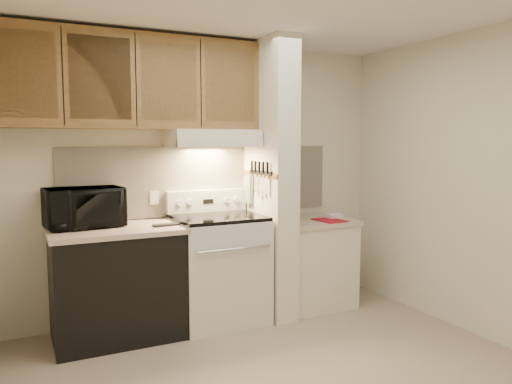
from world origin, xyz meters
TOP-DOWN VIEW (x-y plane):
  - floor at (0.00, 0.00)m, footprint 3.60×3.60m
  - wall_back at (0.00, 1.50)m, footprint 3.60×2.50m
  - wall_right at (1.80, 0.00)m, footprint 0.02×3.00m
  - backsplash at (0.00, 1.49)m, footprint 2.60×0.02m
  - range_body at (0.00, 1.16)m, footprint 0.76×0.65m
  - oven_window at (0.00, 0.84)m, footprint 0.50×0.01m
  - oven_handle at (0.00, 0.80)m, footprint 0.65×0.02m
  - cooktop at (0.00, 1.16)m, footprint 0.74×0.64m
  - range_backguard at (0.00, 1.44)m, footprint 0.76×0.08m
  - range_display at (0.00, 1.40)m, footprint 0.10×0.01m
  - range_knob_left_outer at (-0.28, 1.40)m, footprint 0.05×0.02m
  - range_knob_left_inner at (-0.18, 1.40)m, footprint 0.05×0.02m
  - range_knob_right_inner at (0.18, 1.40)m, footprint 0.05×0.02m
  - range_knob_right_outer at (0.28, 1.40)m, footprint 0.05×0.02m
  - dishwasher_front at (-0.88, 1.17)m, footprint 1.00×0.63m
  - left_countertop at (-0.88, 1.17)m, footprint 1.04×0.67m
  - spoon_rest at (-0.48, 1.07)m, footprint 0.25×0.10m
  - teal_jar at (-1.23, 1.39)m, footprint 0.10×0.10m
  - outlet at (-0.48, 1.48)m, footprint 0.08×0.01m
  - microwave at (-1.10, 1.31)m, footprint 0.63×0.47m
  - partition_pillar at (0.51, 1.15)m, footprint 0.22×0.70m
  - pillar_trim at (0.39, 1.15)m, footprint 0.01×0.70m
  - knife_strip at (0.39, 1.10)m, footprint 0.02×0.42m
  - knife_blade_a at (0.38, 0.95)m, footprint 0.01×0.03m
  - knife_handle_a at (0.38, 0.94)m, footprint 0.02×0.02m
  - knife_blade_b at (0.38, 1.03)m, footprint 0.01×0.04m
  - knife_handle_b at (0.38, 1.02)m, footprint 0.02×0.02m
  - knife_blade_c at (0.38, 1.10)m, footprint 0.01×0.04m
  - knife_handle_c at (0.38, 1.10)m, footprint 0.02×0.02m
  - knife_blade_d at (0.38, 1.18)m, footprint 0.01×0.04m
  - knife_handle_d at (0.38, 1.18)m, footprint 0.02×0.02m
  - knife_blade_e at (0.38, 1.27)m, footprint 0.01×0.04m
  - knife_handle_e at (0.38, 1.25)m, footprint 0.02×0.02m
  - oven_mitt at (0.38, 1.32)m, footprint 0.03×0.11m
  - right_cab_base at (0.97, 1.15)m, footprint 0.70×0.60m
  - right_countertop at (0.97, 1.15)m, footprint 0.74×0.64m
  - red_folder at (1.07, 1.00)m, footprint 0.24×0.32m
  - white_box at (1.19, 1.10)m, footprint 0.17×0.13m
  - range_hood at (0.00, 1.28)m, footprint 0.78×0.44m
  - hood_lip at (0.00, 1.07)m, footprint 0.78×0.04m
  - upper_cabinets at (-0.69, 1.32)m, footprint 2.18×0.33m
  - cab_door_a at (-1.51, 1.17)m, footprint 0.46×0.01m
  - cab_gap_a at (-1.23, 1.16)m, footprint 0.01×0.01m
  - cab_door_b at (-0.96, 1.17)m, footprint 0.46×0.01m
  - cab_gap_b at (-0.69, 1.16)m, footprint 0.01×0.01m
  - cab_door_c at (-0.42, 1.17)m, footprint 0.46×0.01m
  - cab_gap_c at (-0.14, 1.16)m, footprint 0.01×0.01m
  - cab_door_d at (0.13, 1.17)m, footprint 0.46×0.01m

SIDE VIEW (x-z plane):
  - floor at x=0.00m, z-range 0.00..0.00m
  - right_cab_base at x=0.97m, z-range 0.00..0.81m
  - dishwasher_front at x=-0.88m, z-range 0.00..0.87m
  - range_body at x=0.00m, z-range 0.00..0.92m
  - oven_window at x=0.00m, z-range 0.35..0.65m
  - oven_handle at x=0.00m, z-range 0.71..0.73m
  - right_countertop at x=0.97m, z-range 0.81..0.85m
  - red_folder at x=1.07m, z-range 0.85..0.86m
  - white_box at x=1.19m, z-range 0.85..0.89m
  - left_countertop at x=-0.88m, z-range 0.87..0.91m
  - spoon_rest at x=-0.48m, z-range 0.91..0.93m
  - cooktop at x=0.00m, z-range 0.92..0.95m
  - teal_jar at x=-1.23m, z-range 0.91..1.01m
  - range_backguard at x=0.00m, z-range 0.95..1.15m
  - range_display at x=0.00m, z-range 1.03..1.07m
  - range_knob_left_outer at x=-0.28m, z-range 1.03..1.07m
  - range_knob_left_inner at x=-0.18m, z-range 1.03..1.07m
  - range_knob_right_inner at x=0.18m, z-range 1.03..1.07m
  - range_knob_right_outer at x=0.28m, z-range 1.03..1.07m
  - microwave at x=-1.10m, z-range 0.91..1.23m
  - outlet at x=-0.48m, z-range 1.04..1.16m
  - oven_mitt at x=0.38m, z-range 1.02..1.29m
  - knife_blade_c at x=0.38m, z-range 1.10..1.30m
  - knife_blade_b at x=0.38m, z-range 1.12..1.30m
  - knife_blade_e at x=0.38m, z-range 1.12..1.30m
  - knife_blade_a at x=0.38m, z-range 1.14..1.30m
  - knife_blade_d at x=0.38m, z-range 1.14..1.30m
  - backsplash at x=0.00m, z-range 0.92..1.55m
  - wall_back at x=0.00m, z-range 1.24..1.26m
  - wall_right at x=1.80m, z-range 0.00..2.50m
  - partition_pillar at x=0.51m, z-range 0.00..2.50m
  - pillar_trim at x=0.39m, z-range 1.28..1.32m
  - knife_strip at x=0.39m, z-range 1.30..1.34m
  - knife_handle_a at x=0.38m, z-range 1.32..1.42m
  - knife_handle_b at x=0.38m, z-range 1.32..1.42m
  - knife_handle_c at x=0.38m, z-range 1.32..1.42m
  - knife_handle_d at x=0.38m, z-range 1.32..1.42m
  - knife_handle_e at x=0.38m, z-range 1.32..1.42m
  - hood_lip at x=0.00m, z-range 1.55..1.61m
  - range_hood at x=0.00m, z-range 1.55..1.70m
  - upper_cabinets at x=-0.69m, z-range 1.70..2.47m
  - cab_door_a at x=-1.51m, z-range 1.77..2.40m
  - cab_gap_a at x=-1.23m, z-range 1.72..2.45m
  - cab_door_b at x=-0.96m, z-range 1.77..2.40m
  - cab_gap_b at x=-0.69m, z-range 1.72..2.45m
  - cab_door_c at x=-0.42m, z-range 1.77..2.40m
  - cab_gap_c at x=-0.14m, z-range 1.72..2.45m
  - cab_door_d at x=0.13m, z-range 1.77..2.40m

